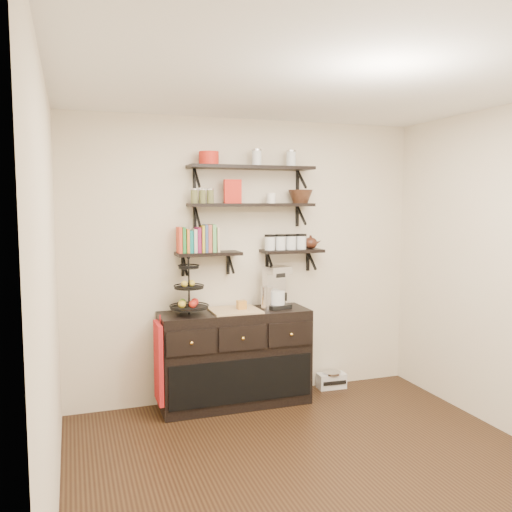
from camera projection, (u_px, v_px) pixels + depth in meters
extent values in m
plane|color=black|center=(325.00, 478.00, 3.77)|extent=(3.50, 3.50, 0.00)
cube|color=white|center=(331.00, 80.00, 3.50)|extent=(3.50, 3.50, 0.02)
cube|color=beige|center=(247.00, 260.00, 5.28)|extent=(3.50, 0.02, 2.70)
cube|color=beige|center=(50.00, 302.00, 3.07)|extent=(0.02, 3.50, 2.70)
cube|color=black|center=(252.00, 167.00, 5.07)|extent=(1.20, 0.27, 0.03)
cube|color=black|center=(194.00, 180.00, 5.02)|extent=(0.02, 0.03, 0.20)
cube|color=black|center=(297.00, 181.00, 5.36)|extent=(0.02, 0.03, 0.20)
cube|color=black|center=(252.00, 205.00, 5.10)|extent=(1.20, 0.27, 0.03)
cube|color=black|center=(195.00, 217.00, 5.06)|extent=(0.02, 0.03, 0.20)
cube|color=black|center=(297.00, 216.00, 5.39)|extent=(0.02, 0.03, 0.20)
cube|color=black|center=(208.00, 254.00, 5.02)|extent=(0.60, 0.25, 0.03)
cube|color=black|center=(183.00, 266.00, 5.06)|extent=(0.02, 0.03, 0.20)
cube|color=black|center=(228.00, 264.00, 5.21)|extent=(0.03, 0.03, 0.20)
cube|color=black|center=(292.00, 251.00, 5.29)|extent=(0.60, 0.25, 0.03)
cube|color=black|center=(267.00, 262.00, 5.34)|extent=(0.03, 0.03, 0.20)
cube|color=black|center=(308.00, 261.00, 5.48)|extent=(0.02, 0.03, 0.20)
cube|color=#CE4128|center=(181.00, 242.00, 4.93)|extent=(0.02, 0.15, 0.20)
cube|color=#247D34|center=(184.00, 240.00, 4.94)|extent=(0.03, 0.15, 0.24)
cube|color=orange|center=(188.00, 241.00, 4.95)|extent=(0.04, 0.15, 0.21)
cube|color=#107874|center=(192.00, 239.00, 4.96)|extent=(0.03, 0.15, 0.25)
cube|color=beige|center=(196.00, 240.00, 4.97)|extent=(0.03, 0.15, 0.22)
cube|color=#821A4D|center=(200.00, 238.00, 4.99)|extent=(0.04, 0.15, 0.26)
cube|color=gold|center=(204.00, 240.00, 5.00)|extent=(0.03, 0.15, 0.23)
cube|color=#374F83|center=(208.00, 241.00, 5.01)|extent=(0.03, 0.15, 0.20)
cube|color=#AF4E3E|center=(212.00, 239.00, 5.02)|extent=(0.04, 0.15, 0.24)
cube|color=#5CAA5E|center=(216.00, 241.00, 5.04)|extent=(0.03, 0.15, 0.21)
cube|color=#C6B290|center=(220.00, 238.00, 5.05)|extent=(0.03, 0.15, 0.25)
cylinder|color=silver|center=(270.00, 243.00, 5.21)|extent=(0.10, 0.10, 0.13)
cylinder|color=silver|center=(280.00, 243.00, 5.25)|extent=(0.10, 0.10, 0.13)
cylinder|color=silver|center=(291.00, 243.00, 5.28)|extent=(0.10, 0.10, 0.13)
cylinder|color=silver|center=(301.00, 243.00, 5.32)|extent=(0.10, 0.10, 0.13)
cube|color=black|center=(235.00, 358.00, 5.09)|extent=(1.40, 0.45, 0.90)
cube|color=tan|center=(235.00, 310.00, 5.04)|extent=(0.45, 0.41, 0.02)
sphere|color=gold|center=(192.00, 343.00, 4.67)|extent=(0.04, 0.04, 0.04)
sphere|color=gold|center=(243.00, 339.00, 4.82)|extent=(0.04, 0.04, 0.04)
sphere|color=gold|center=(291.00, 334.00, 4.97)|extent=(0.04, 0.04, 0.04)
cylinder|color=black|center=(189.00, 286.00, 4.88)|extent=(0.02, 0.02, 0.51)
cylinder|color=black|center=(189.00, 308.00, 4.90)|extent=(0.35, 0.35, 0.01)
cylinder|color=black|center=(189.00, 288.00, 4.88)|extent=(0.26, 0.26, 0.02)
cylinder|color=black|center=(189.00, 268.00, 4.86)|extent=(0.18, 0.18, 0.02)
sphere|color=#B21914|center=(195.00, 302.00, 4.95)|extent=(0.07, 0.07, 0.07)
sphere|color=gold|center=(184.00, 284.00, 4.86)|extent=(0.06, 0.06, 0.06)
cube|color=#B6772A|center=(241.00, 305.00, 5.06)|extent=(0.08, 0.08, 0.08)
cube|color=black|center=(277.00, 306.00, 5.18)|extent=(0.26, 0.25, 0.04)
cube|color=silver|center=(274.00, 288.00, 5.22)|extent=(0.23, 0.13, 0.34)
cube|color=silver|center=(277.00, 270.00, 5.14)|extent=(0.26, 0.25, 0.07)
cylinder|color=silver|center=(278.00, 298.00, 5.15)|extent=(0.17, 0.17, 0.13)
cylinder|color=silver|center=(267.00, 298.00, 5.11)|extent=(0.11, 0.11, 0.22)
cube|color=#9E1511|center=(159.00, 363.00, 4.75)|extent=(0.04, 0.30, 0.71)
cube|color=silver|center=(331.00, 381.00, 5.58)|extent=(0.29, 0.16, 0.15)
cylinder|color=silver|center=(331.00, 373.00, 5.57)|extent=(0.20, 0.20, 0.02)
cube|color=black|center=(335.00, 383.00, 5.51)|extent=(0.25, 0.02, 0.04)
cube|color=red|center=(233.00, 191.00, 5.03)|extent=(0.16, 0.07, 0.22)
cylinder|color=white|center=(271.00, 198.00, 5.16)|extent=(0.09, 0.09, 0.10)
cylinder|color=red|center=(209.00, 158.00, 4.93)|extent=(0.18, 0.18, 0.12)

